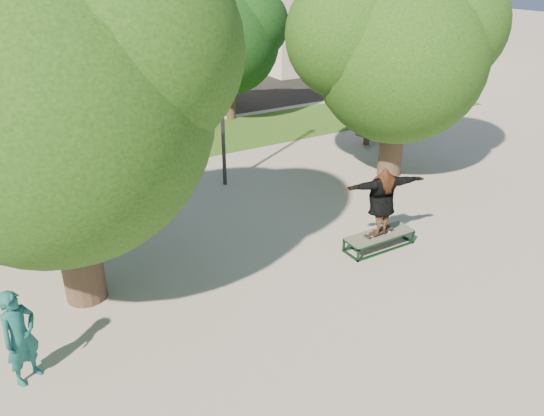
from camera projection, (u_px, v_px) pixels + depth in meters
ground at (281, 265)px, 12.39m from camera, size 120.00×120.00×0.00m
grass_strip at (173, 144)px, 20.21m from camera, size 30.00×4.00×0.02m
asphalt_strip at (102, 109)px, 24.78m from camera, size 40.00×8.00×0.01m
tree_left at (44, 88)px, 9.35m from camera, size 6.96×5.95×7.12m
tree_right at (397, 46)px, 15.73m from camera, size 6.24×5.33×6.51m
bg_tree_mid at (85, 30)px, 19.51m from camera, size 5.76×4.92×6.24m
bg_tree_right at (226, 36)px, 21.88m from camera, size 5.04×4.31×5.43m
lamppost at (221, 84)px, 15.36m from camera, size 0.25×0.15×6.11m
grind_box at (379, 240)px, 13.04m from camera, size 1.80×0.60×0.38m
skater_rig at (382, 200)px, 12.55m from camera, size 2.13×0.99×1.75m
bystander at (20, 337)px, 8.71m from camera, size 0.77×0.70×1.75m
bench at (385, 127)px, 20.77m from camera, size 3.32×1.22×0.51m
car_dark at (3, 106)px, 22.35m from camera, size 1.66×4.73×1.56m
car_grey at (110, 101)px, 22.96m from camera, size 3.58×6.22×1.63m
car_silver_b at (187, 86)px, 26.01m from camera, size 2.66×5.05×1.40m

